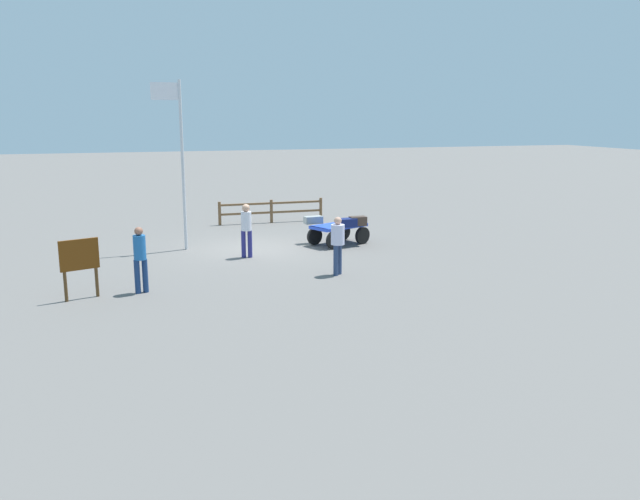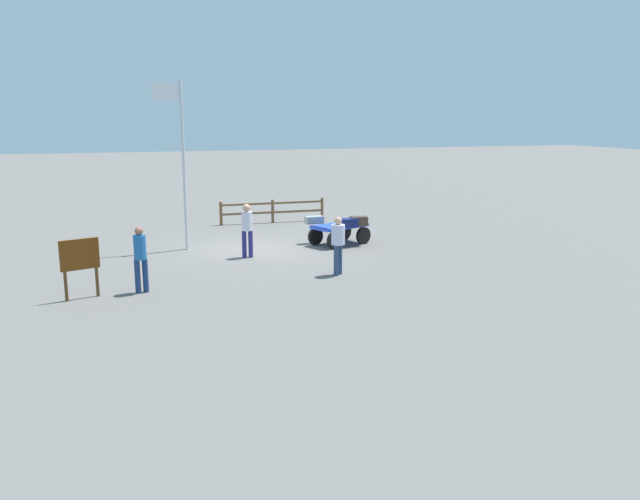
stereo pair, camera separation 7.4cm
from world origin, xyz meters
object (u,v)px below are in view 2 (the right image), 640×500
object	(u,v)px
suitcase_olive	(359,221)
worker_trailing	(140,256)
suitcase_navy	(314,220)
flagpole	(180,152)
signboard	(80,260)
worker_lead	(338,240)
suitcase_dark	(347,223)
worker_supervisor	(247,227)
luggage_cart	(339,231)

from	to	relation	value
suitcase_olive	worker_trailing	xyz separation A→B (m)	(7.33, 3.93, 0.11)
suitcase_navy	flagpole	bearing A→B (deg)	-3.51
worker_trailing	signboard	xyz separation A→B (m)	(1.41, 0.13, 0.01)
suitcase_olive	suitcase_navy	bearing A→B (deg)	-33.73
worker_lead	flagpole	distance (m)	6.51
suitcase_navy	signboard	size ratio (longest dim) A/B	0.44
suitcase_dark	worker_supervisor	world-z (taller)	worker_supervisor
worker_supervisor	flagpole	size ratio (longest dim) A/B	0.31
flagpole	suitcase_navy	bearing A→B (deg)	176.49
suitcase_olive	worker_trailing	distance (m)	8.32
signboard	suitcase_navy	bearing A→B (deg)	-146.38
luggage_cart	worker_supervisor	size ratio (longest dim) A/B	1.31
suitcase_olive	worker_lead	xyz separation A→B (m)	(2.03, 3.68, 0.13)
luggage_cart	suitcase_olive	size ratio (longest dim) A/B	3.99
suitcase_dark	suitcase_olive	xyz separation A→B (m)	(-0.45, -0.10, 0.02)
luggage_cart	suitcase_olive	world-z (taller)	suitcase_olive
luggage_cart	worker_trailing	size ratio (longest dim) A/B	1.32
luggage_cart	worker_supervisor	distance (m)	3.62
worker_lead	worker_supervisor	distance (m)	3.59
worker_supervisor	luggage_cart	bearing A→B (deg)	-162.62
suitcase_olive	worker_trailing	world-z (taller)	worker_trailing
suitcase_dark	signboard	world-z (taller)	signboard
worker_trailing	worker_supervisor	xyz separation A→B (m)	(-3.35, -3.25, 0.02)
worker_lead	flagpole	bearing A→B (deg)	-52.34
suitcase_olive	worker_lead	bearing A→B (deg)	61.18
worker_lead	worker_supervisor	world-z (taller)	worker_supervisor
suitcase_olive	worker_lead	world-z (taller)	worker_lead
flagpole	signboard	size ratio (longest dim) A/B	3.71
worker_trailing	worker_supervisor	world-z (taller)	worker_supervisor
luggage_cart	suitcase_navy	distance (m)	0.96
flagpole	signboard	world-z (taller)	flagpole
luggage_cart	worker_lead	bearing A→B (deg)	70.31
worker_supervisor	worker_lead	bearing A→B (deg)	123.12
worker_lead	signboard	bearing A→B (deg)	3.20
suitcase_navy	worker_trailing	world-z (taller)	worker_trailing
worker_trailing	signboard	distance (m)	1.42
luggage_cart	suitcase_dark	world-z (taller)	suitcase_dark
luggage_cart	signboard	size ratio (longest dim) A/B	1.49
suitcase_dark	flagpole	world-z (taller)	flagpole
luggage_cart	flagpole	world-z (taller)	flagpole
signboard	worker_lead	bearing A→B (deg)	-176.80
worker_lead	suitcase_navy	bearing A→B (deg)	-98.83
suitcase_navy	worker_trailing	xyz separation A→B (m)	(6.02, 4.81, 0.14)
luggage_cart	flagpole	size ratio (longest dim) A/B	0.40
worker_supervisor	suitcase_navy	bearing A→B (deg)	-149.74
worker_trailing	flagpole	distance (m)	5.78
worker_lead	suitcase_olive	bearing A→B (deg)	-118.82
signboard	flagpole	bearing A→B (deg)	-119.82
worker_supervisor	flagpole	bearing A→B (deg)	-45.93
suitcase_navy	signboard	xyz separation A→B (m)	(7.43, 4.94, 0.15)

